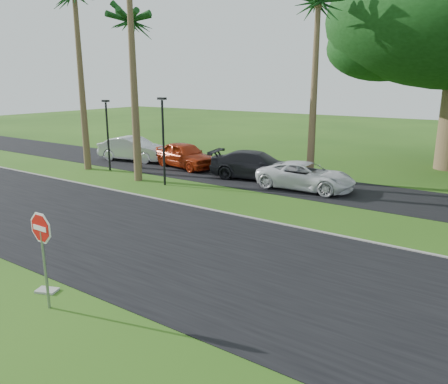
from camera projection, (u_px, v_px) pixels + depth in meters
ground at (125, 263)px, 13.55m from camera, size 120.00×120.00×0.00m
road at (168, 243)px, 15.15m from camera, size 120.00×8.00×0.02m
parking_strip at (298, 185)px, 23.53m from camera, size 120.00×5.00×0.02m
curb at (232, 214)px, 18.38m from camera, size 120.00×0.12×0.06m
stop_sign_near at (42, 241)px, 10.44m from camera, size 1.05×0.07×2.62m
palm_left_mid at (132, 25)px, 25.93m from camera, size 5.00×5.00×10.00m
palm_center at (318, 7)px, 22.45m from camera, size 5.00×5.00×10.50m
streetlight_left at (108, 130)px, 26.82m from camera, size 0.45×0.25×4.34m
streetlight_right at (163, 136)px, 22.97m from camera, size 0.45×0.25×4.64m
car_silver at (134, 149)px, 30.45m from camera, size 5.25×2.69×1.65m
car_red at (185, 155)px, 28.07m from camera, size 5.05×2.86×1.62m
car_dark at (256, 165)px, 24.86m from camera, size 5.72×3.28×1.56m
car_minivan at (306, 176)px, 22.46m from camera, size 5.12×2.56×1.39m
utility_slab at (47, 290)px, 11.71m from camera, size 0.64×0.53×0.06m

